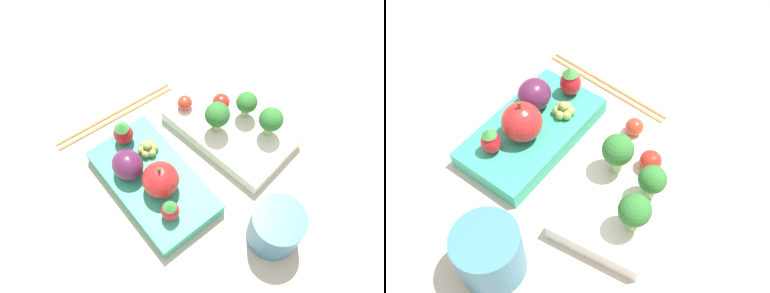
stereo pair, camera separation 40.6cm
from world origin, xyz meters
TOP-DOWN VIEW (x-y plane):
  - ground_plane at (0.00, 0.00)m, footprint 4.00×4.00m
  - bento_box_savoury at (0.01, 0.08)m, footprint 0.20×0.13m
  - bento_box_fruit at (-0.00, -0.07)m, footprint 0.20×0.12m
  - broccoli_floret_0 at (-0.00, 0.05)m, footprint 0.04×0.04m
  - broccoli_floret_1 at (0.01, 0.11)m, footprint 0.03×0.03m
  - broccoli_floret_2 at (0.06, 0.11)m, footprint 0.04×0.04m
  - cherry_tomato_0 at (-0.06, 0.05)m, footprint 0.02×0.02m
  - cherry_tomato_1 at (-0.02, 0.09)m, footprint 0.03×0.03m
  - apple at (0.02, -0.07)m, footprint 0.05×0.05m
  - strawberry_0 at (0.06, -0.09)m, footprint 0.03×0.03m
  - strawberry_1 at (-0.08, -0.06)m, footprint 0.03×0.03m
  - plum at (-0.03, -0.09)m, footprint 0.05×0.04m
  - grape_cluster at (-0.04, -0.05)m, footprint 0.03×0.03m
  - drinking_cup at (0.17, 0.00)m, footprint 0.07×0.07m
  - chopsticks_pair at (-0.14, -0.04)m, footprint 0.04×0.21m

SIDE VIEW (x-z plane):
  - ground_plane at x=0.00m, z-range 0.00..0.00m
  - chopsticks_pair at x=-0.14m, z-range 0.00..0.01m
  - bento_box_savoury at x=0.01m, z-range 0.00..0.02m
  - bento_box_fruit at x=0.00m, z-range 0.00..0.03m
  - grape_cluster at x=-0.04m, z-range 0.02..0.04m
  - drinking_cup at x=0.17m, z-range 0.00..0.07m
  - cherry_tomato_0 at x=-0.06m, z-range 0.02..0.05m
  - cherry_tomato_1 at x=-0.02m, z-range 0.02..0.05m
  - strawberry_0 at x=0.06m, z-range 0.02..0.06m
  - plum at x=-0.03m, z-range 0.03..0.07m
  - strawberry_1 at x=-0.08m, z-range 0.02..0.07m
  - apple at x=0.02m, z-range 0.02..0.08m
  - broccoli_floret_1 at x=0.01m, z-range 0.03..0.08m
  - broccoli_floret_2 at x=0.06m, z-range 0.03..0.09m
  - broccoli_floret_0 at x=0.00m, z-range 0.03..0.09m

